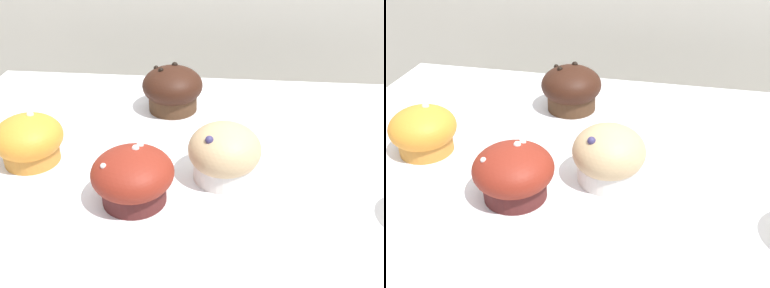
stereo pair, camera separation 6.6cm
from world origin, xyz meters
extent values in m
cube|color=beige|center=(0.00, 0.60, 0.90)|extent=(3.20, 0.10, 1.80)
cylinder|color=#CC8534|center=(-0.29, -0.03, 0.95)|extent=(0.09, 0.09, 0.04)
ellipsoid|color=orange|center=(-0.29, -0.03, 0.97)|extent=(0.11, 0.11, 0.07)
sphere|color=white|center=(-0.29, -0.02, 1.01)|extent=(0.01, 0.01, 0.01)
cylinder|color=silver|center=(0.01, -0.05, 0.95)|extent=(0.09, 0.09, 0.05)
ellipsoid|color=tan|center=(0.01, -0.05, 0.98)|extent=(0.11, 0.11, 0.08)
sphere|color=navy|center=(-0.02, -0.07, 1.01)|extent=(0.01, 0.01, 0.01)
cylinder|color=#482E1C|center=(-0.10, 0.16, 0.95)|extent=(0.09, 0.09, 0.05)
ellipsoid|color=#32180F|center=(-0.10, 0.16, 0.98)|extent=(0.11, 0.11, 0.07)
sphere|color=black|center=(-0.10, 0.18, 1.01)|extent=(0.01, 0.01, 0.01)
sphere|color=black|center=(-0.12, 0.16, 1.01)|extent=(0.01, 0.01, 0.01)
sphere|color=black|center=(-0.13, 0.18, 1.01)|extent=(0.01, 0.01, 0.01)
cylinder|color=#4F1F1E|center=(-0.11, -0.11, 0.95)|extent=(0.09, 0.09, 0.05)
ellipsoid|color=maroon|center=(-0.11, -0.11, 0.98)|extent=(0.11, 0.11, 0.06)
sphere|color=white|center=(-0.11, -0.09, 1.00)|extent=(0.01, 0.01, 0.01)
sphere|color=white|center=(-0.15, -0.14, 1.00)|extent=(0.01, 0.01, 0.01)
sphere|color=white|center=(-0.11, -0.10, 1.01)|extent=(0.01, 0.01, 0.01)
camera|label=1|loc=(0.01, -0.60, 1.32)|focal=42.00mm
camera|label=2|loc=(0.08, -0.59, 1.32)|focal=42.00mm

